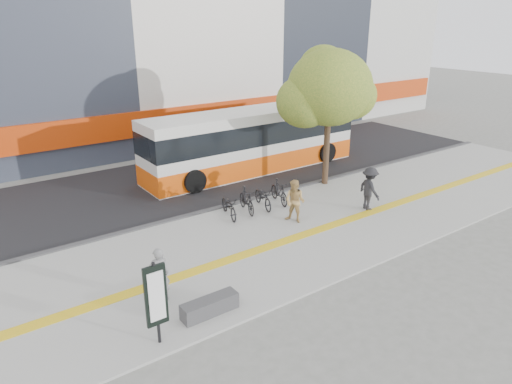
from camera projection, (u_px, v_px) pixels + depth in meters
ground at (262, 269)px, 14.96m from camera, size 120.00×120.00×0.00m
sidewalk at (236, 250)px, 16.09m from camera, size 40.00×7.00×0.08m
tactile_strip at (244, 255)px, 15.69m from camera, size 40.00×0.45×0.01m
street at (147, 189)px, 21.80m from camera, size 40.00×8.00×0.06m
curb at (188, 216)px, 18.74m from camera, size 40.00×0.25×0.14m
bench at (210, 306)px, 12.52m from camera, size 1.60×0.45×0.45m
signboard at (156, 297)px, 11.04m from camera, size 0.55×0.10×2.20m
street_tree at (327, 89)px, 20.97m from camera, size 4.40×3.80×6.31m
bus at (253, 142)px, 23.99m from camera, size 11.70×2.77×3.12m
bicycle_row at (254, 199)px, 19.21m from camera, size 3.48×1.83×1.01m
seated_woman at (159, 275)px, 12.91m from camera, size 0.64×0.47×1.63m
pedestrian_tan at (295, 201)px, 17.96m from camera, size 0.92×1.01×1.69m
pedestrian_dark at (369, 189)px, 19.13m from camera, size 0.88×1.27×1.80m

